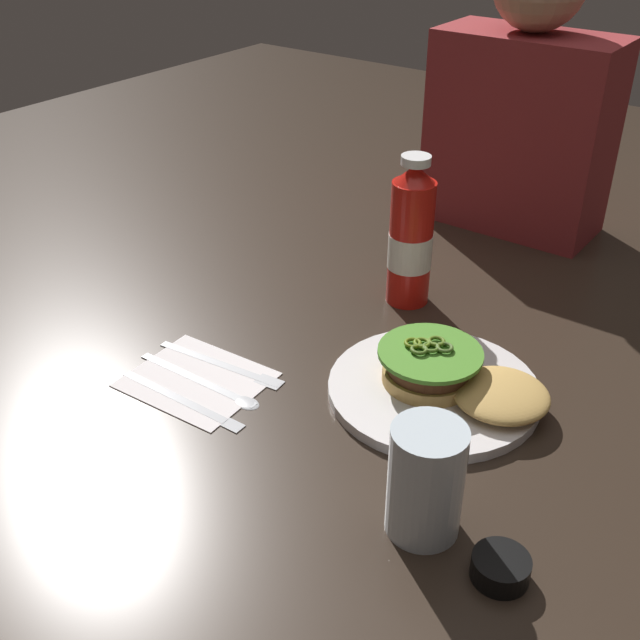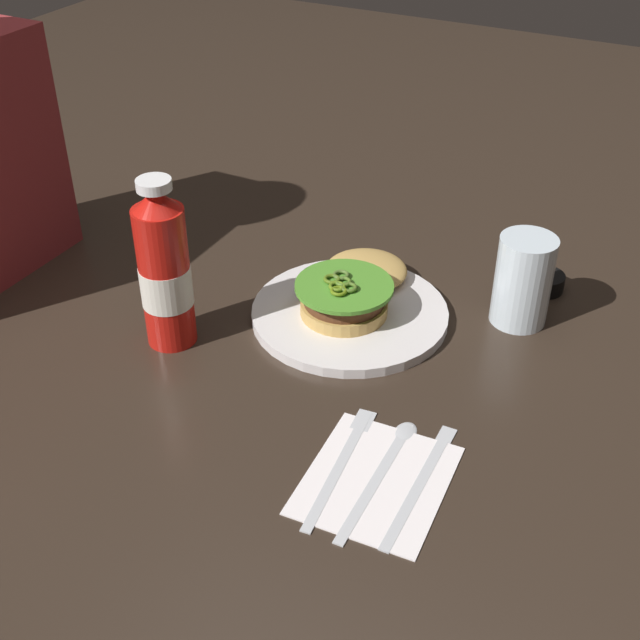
# 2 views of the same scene
# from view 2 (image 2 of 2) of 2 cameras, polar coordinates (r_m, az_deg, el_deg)

# --- Properties ---
(ground_plane) EXTENTS (3.00, 3.00, 0.00)m
(ground_plane) POSITION_cam_2_polar(r_m,az_deg,el_deg) (1.12, 2.79, -1.19)
(ground_plane) COLOR #2E231A
(dinner_plate) EXTENTS (0.27, 0.27, 0.01)m
(dinner_plate) POSITION_cam_2_polar(r_m,az_deg,el_deg) (1.15, 2.04, 0.45)
(dinner_plate) COLOR silver
(dinner_plate) RESTS_ON ground_plane
(burger_sandwich) EXTENTS (0.22, 0.14, 0.05)m
(burger_sandwich) POSITION_cam_2_polar(r_m,az_deg,el_deg) (1.16, 2.23, 2.24)
(burger_sandwich) COLOR tan
(burger_sandwich) RESTS_ON dinner_plate
(ketchup_bottle) EXTENTS (0.07, 0.07, 0.23)m
(ketchup_bottle) POSITION_cam_2_polar(r_m,az_deg,el_deg) (1.08, -10.57, 3.27)
(ketchup_bottle) COLOR red
(ketchup_bottle) RESTS_ON ground_plane
(water_glass) EXTENTS (0.08, 0.08, 0.13)m
(water_glass) POSITION_cam_2_polar(r_m,az_deg,el_deg) (1.15, 13.70, 2.64)
(water_glass) COLOR silver
(water_glass) RESTS_ON ground_plane
(condiment_cup) EXTENTS (0.06, 0.06, 0.03)m
(condiment_cup) POSITION_cam_2_polar(r_m,az_deg,el_deg) (1.26, 15.07, 2.53)
(condiment_cup) COLOR black
(condiment_cup) RESTS_ON ground_plane
(napkin) EXTENTS (0.18, 0.16, 0.00)m
(napkin) POSITION_cam_2_polar(r_m,az_deg,el_deg) (0.92, 3.87, -10.82)
(napkin) COLOR white
(napkin) RESTS_ON ground_plane
(butter_knife) EXTENTS (0.20, 0.02, 0.00)m
(butter_knife) POSITION_cam_2_polar(r_m,az_deg,el_deg) (0.93, 7.12, -10.41)
(butter_knife) COLOR silver
(butter_knife) RESTS_ON napkin
(spoon_utensil) EXTENTS (0.20, 0.03, 0.00)m
(spoon_utensil) POSITION_cam_2_polar(r_m,az_deg,el_deg) (0.94, 4.62, -9.48)
(spoon_utensil) COLOR silver
(spoon_utensil) RESTS_ON napkin
(fork_utensil) EXTENTS (0.20, 0.04, 0.00)m
(fork_utensil) POSITION_cam_2_polar(r_m,az_deg,el_deg) (0.94, 1.71, -9.12)
(fork_utensil) COLOR silver
(fork_utensil) RESTS_ON napkin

